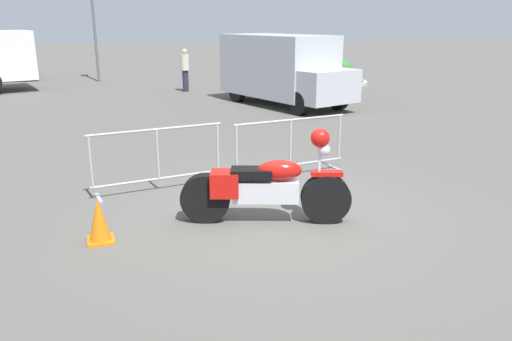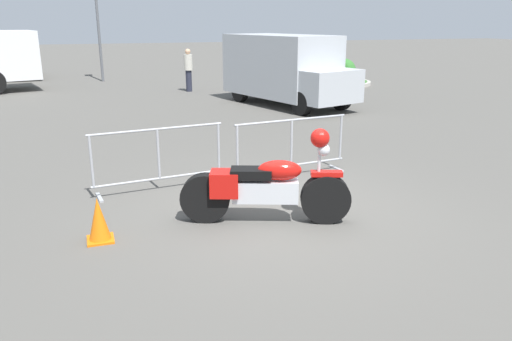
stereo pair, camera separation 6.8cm
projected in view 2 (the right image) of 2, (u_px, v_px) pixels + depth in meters
ground_plane at (282, 213)px, 7.48m from camera, size 120.00×120.00×0.00m
motorcycle at (265, 187)px, 7.00m from camera, size 2.33×1.02×1.36m
crowd_barrier_near at (159, 158)px, 8.34m from camera, size 2.25×0.68×1.07m
crowd_barrier_far at (291, 147)px, 9.09m from camera, size 2.25×0.68×1.07m
delivery_van at (285, 68)px, 16.69m from camera, size 3.32×5.35×2.31m
parked_car_silver at (22, 63)px, 24.93m from camera, size 2.03×4.32×1.43m
pedestrian at (188, 68)px, 19.99m from camera, size 0.34×0.34×1.69m
planter_island at (333, 76)px, 22.42m from camera, size 3.83×3.83×1.16m
traffic_cone at (99, 220)px, 6.45m from camera, size 0.34×0.34×0.59m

